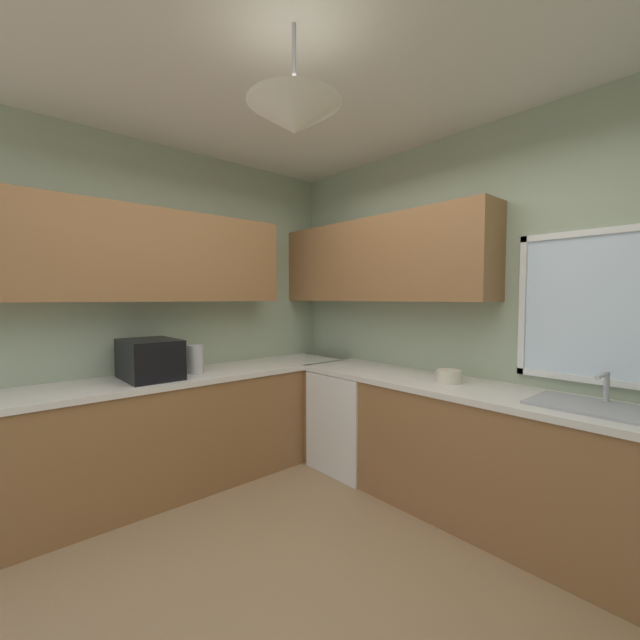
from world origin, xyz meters
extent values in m
plane|color=#997A56|center=(0.00, 0.00, 0.00)|extent=(8.11, 8.11, 0.00)
cube|color=#9EAD8E|center=(0.00, 1.70, 1.36)|extent=(3.81, 0.06, 2.72)
cube|color=#9EAD8E|center=(-1.87, 0.00, 1.36)|extent=(0.06, 3.46, 2.72)
cube|color=white|center=(0.00, 0.00, 2.75)|extent=(3.81, 3.46, 0.06)
cube|color=silver|center=(0.90, 1.67, 1.42)|extent=(0.99, 0.02, 0.85)
cube|color=white|center=(0.90, 1.66, 1.87)|extent=(1.07, 0.04, 0.04)
cube|color=white|center=(0.90, 1.66, 0.98)|extent=(1.07, 0.04, 0.04)
cube|color=white|center=(0.38, 1.66, 1.42)|extent=(0.04, 0.04, 0.93)
cube|color=olive|center=(-1.68, -0.20, 1.80)|extent=(0.32, 2.34, 0.70)
cube|color=olive|center=(-0.80, 1.51, 1.80)|extent=(2.09, 0.32, 0.70)
cylinder|color=#B7B7BC|center=(0.00, 0.00, 2.55)|extent=(0.02, 0.02, 0.35)
cone|color=silver|center=(0.00, 0.00, 2.30)|extent=(0.44, 0.44, 0.14)
cube|color=olive|center=(-1.53, 0.00, 0.42)|extent=(0.62, 3.04, 0.84)
cube|color=silver|center=(-1.53, 0.00, 0.86)|extent=(0.65, 3.07, 0.04)
cube|color=olive|center=(0.21, 1.36, 0.42)|extent=(2.87, 0.62, 0.84)
cube|color=silver|center=(0.21, 1.36, 0.86)|extent=(2.90, 0.65, 0.04)
cube|color=white|center=(-0.87, 1.33, 0.42)|extent=(0.60, 0.60, 0.84)
cube|color=black|center=(-1.53, -0.17, 1.03)|extent=(0.48, 0.36, 0.29)
cylinder|color=#B7B7BC|center=(-1.51, 0.17, 0.99)|extent=(0.12, 0.12, 0.23)
cube|color=#9EA0A5|center=(0.90, 1.36, 0.89)|extent=(0.65, 0.40, 0.02)
cylinder|color=#B7B7BC|center=(0.90, 1.52, 0.97)|extent=(0.03, 0.03, 0.18)
cylinder|color=#B7B7BC|center=(0.90, 1.42, 1.06)|extent=(0.02, 0.20, 0.02)
cylinder|color=beige|center=(0.01, 1.36, 0.93)|extent=(0.17, 0.17, 0.09)
camera|label=1|loc=(1.48, -1.15, 1.48)|focal=22.29mm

